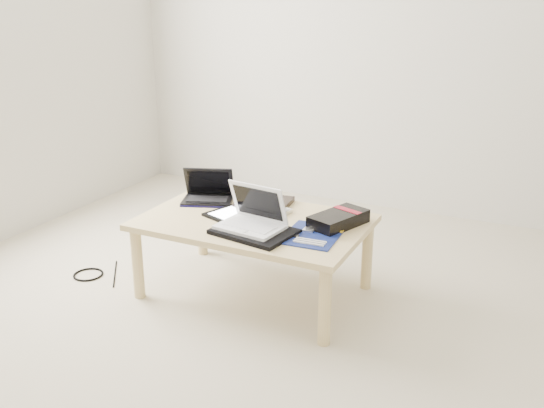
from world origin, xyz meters
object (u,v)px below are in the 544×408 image
at_px(white_laptop, 253,218).
at_px(gpu_box, 339,219).
at_px(netbook, 208,194).
at_px(coffee_table, 254,229).

height_order(white_laptop, gpu_box, white_laptop).
bearing_deg(netbook, white_laptop, -33.88).
distance_m(coffee_table, netbook, 0.39).
bearing_deg(netbook, coffee_table, -22.54).
height_order(netbook, gpu_box, netbook).
relative_size(coffee_table, gpu_box, 3.29).
xyz_separation_m(netbook, gpu_box, (0.76, -0.04, -0.01)).
relative_size(netbook, gpu_box, 0.94).
distance_m(white_laptop, gpu_box, 0.42).
bearing_deg(coffee_table, netbook, 157.46).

